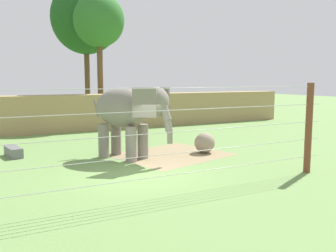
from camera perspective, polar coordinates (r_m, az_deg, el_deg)
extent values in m
plane|color=#6B8E4C|center=(13.50, -4.29, -7.66)|extent=(120.00, 120.00, 0.00)
cube|color=#937F5B|center=(16.95, 0.53, -4.53)|extent=(5.75, 5.30, 0.01)
cube|color=tan|center=(25.54, -15.82, 1.98)|extent=(36.00, 1.80, 2.46)
cylinder|color=gray|center=(16.11, -3.98, -2.43)|extent=(0.48, 0.48, 1.53)
cylinder|color=gray|center=(15.45, -5.83, -2.87)|extent=(0.48, 0.48, 1.53)
cylinder|color=gray|center=(17.07, -8.20, -1.93)|extent=(0.48, 0.48, 1.53)
cylinder|color=gray|center=(16.45, -10.10, -2.32)|extent=(0.48, 0.48, 1.53)
ellipsoid|color=gray|center=(16.07, -7.16, 2.92)|extent=(2.74, 3.22, 1.74)
ellipsoid|color=gray|center=(14.98, -1.92, 3.82)|extent=(1.58, 1.53, 1.26)
cube|color=gray|center=(15.58, -0.89, 3.96)|extent=(0.20, 0.99, 1.20)
cube|color=gray|center=(14.51, -3.73, 3.70)|extent=(0.87, 0.65, 1.20)
cylinder|color=gray|center=(14.76, -0.41, 2.02)|extent=(0.57, 0.64, 0.68)
cylinder|color=gray|center=(14.74, 0.02, 0.14)|extent=(0.44, 0.48, 0.64)
cylinder|color=gray|center=(14.76, 0.31, -1.61)|extent=(0.31, 0.31, 0.60)
cylinder|color=gray|center=(17.13, -11.24, 2.74)|extent=(0.26, 0.34, 0.87)
sphere|color=gray|center=(17.38, 5.80, -2.65)|extent=(0.98, 0.98, 0.98)
cylinder|color=brown|center=(14.50, 21.29, -0.31)|extent=(0.25, 0.25, 3.37)
cylinder|color=#B7B7BC|center=(11.13, 0.90, -7.67)|extent=(12.48, 0.02, 0.02)
cylinder|color=#B7B7BC|center=(10.97, 0.91, -4.36)|extent=(12.48, 0.02, 0.02)
cylinder|color=#B7B7BC|center=(10.86, 0.92, -0.95)|extent=(12.48, 0.02, 0.02)
cylinder|color=#B7B7BC|center=(10.78, 0.92, 2.51)|extent=(12.48, 0.02, 0.02)
cylinder|color=#B7B7BC|center=(10.75, 0.93, 6.00)|extent=(12.48, 0.02, 0.02)
cube|color=slate|center=(17.93, -23.17, -3.77)|extent=(0.74, 1.47, 0.44)
cylinder|color=brown|center=(28.60, -10.60, 6.55)|extent=(0.44, 0.44, 6.32)
ellipsoid|color=#2D6B28|center=(28.95, -10.83, 16.07)|extent=(3.84, 3.84, 4.03)
cylinder|color=brown|center=(31.79, -12.57, 6.43)|extent=(0.44, 0.44, 6.17)
ellipsoid|color=#1E511E|center=(32.20, -12.85, 16.28)|extent=(5.70, 5.70, 5.99)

